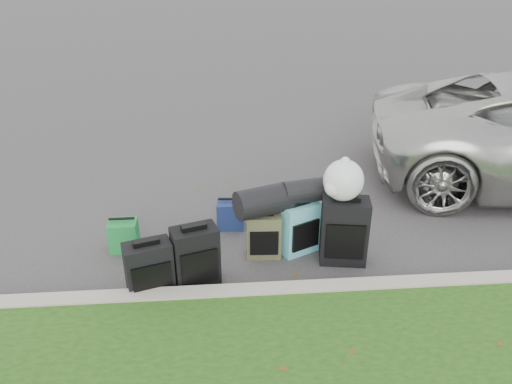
{
  "coord_description": "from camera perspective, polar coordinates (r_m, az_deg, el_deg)",
  "views": [
    {
      "loc": [
        -0.49,
        -4.74,
        3.03
      ],
      "look_at": [
        -0.1,
        0.2,
        0.55
      ],
      "focal_mm": 35.0,
      "sensor_mm": 36.0,
      "label": 1
    }
  ],
  "objects": [
    {
      "name": "ground",
      "position": [
        5.65,
        1.18,
        -5.87
      ],
      "size": [
        120.0,
        120.0,
        0.0
      ],
      "primitive_type": "plane",
      "color": "#383535",
      "rests_on": "ground"
    },
    {
      "name": "curb",
      "position": [
        4.79,
        2.38,
        -11.51
      ],
      "size": [
        120.0,
        0.18,
        0.15
      ],
      "primitive_type": "cube",
      "color": "#9E937F",
      "rests_on": "ground"
    },
    {
      "name": "suitcase_small_black",
      "position": [
        4.87,
        -12.12,
        -8.58
      ],
      "size": [
        0.49,
        0.36,
        0.55
      ],
      "primitive_type": "cube",
      "rotation": [
        0.0,
        0.0,
        0.31
      ],
      "color": "black",
      "rests_on": "ground"
    },
    {
      "name": "suitcase_large_black_left",
      "position": [
        4.9,
        -6.91,
        -7.35
      ],
      "size": [
        0.49,
        0.38,
        0.62
      ],
      "primitive_type": "cube",
      "rotation": [
        0.0,
        0.0,
        0.3
      ],
      "color": "black",
      "rests_on": "ground"
    },
    {
      "name": "suitcase_olive",
      "position": [
        5.32,
        0.89,
        -4.94
      ],
      "size": [
        0.37,
        0.24,
        0.5
      ],
      "primitive_type": "cube",
      "rotation": [
        0.0,
        0.0,
        -0.05
      ],
      "color": "#3A3B24",
      "rests_on": "ground"
    },
    {
      "name": "suitcase_teal",
      "position": [
        5.39,
        4.89,
        -4.09
      ],
      "size": [
        0.47,
        0.39,
        0.57
      ],
      "primitive_type": "cube",
      "rotation": [
        0.0,
        0.0,
        0.46
      ],
      "color": "teal",
      "rests_on": "ground"
    },
    {
      "name": "suitcase_large_black_right",
      "position": [
        5.26,
        10.04,
        -4.41
      ],
      "size": [
        0.52,
        0.36,
        0.72
      ],
      "primitive_type": "cube",
      "rotation": [
        0.0,
        0.0,
        -0.16
      ],
      "color": "black",
      "rests_on": "ground"
    },
    {
      "name": "tote_green",
      "position": [
        5.65,
        -14.86,
        -4.82
      ],
      "size": [
        0.3,
        0.24,
        0.34
      ],
      "primitive_type": "cube",
      "rotation": [
        0.0,
        0.0,
        0.01
      ],
      "color": "#1C8037",
      "rests_on": "ground"
    },
    {
      "name": "tote_navy",
      "position": [
        5.89,
        -2.93,
        -2.58
      ],
      "size": [
        0.33,
        0.27,
        0.33
      ],
      "primitive_type": "cube",
      "rotation": [
        0.0,
        0.0,
        -0.08
      ],
      "color": "navy",
      "rests_on": "ground"
    },
    {
      "name": "duffel_left",
      "position": [
        5.13,
        0.86,
        -1.06
      ],
      "size": [
        0.65,
        0.49,
        0.31
      ],
      "primitive_type": "cylinder",
      "rotation": [
        0.0,
        1.57,
        0.35
      ],
      "color": "black",
      "rests_on": "suitcase_olive"
    },
    {
      "name": "duffel_right",
      "position": [
        5.25,
        5.51,
        0.1
      ],
      "size": [
        0.49,
        0.34,
        0.25
      ],
      "primitive_type": "cylinder",
      "rotation": [
        0.0,
        1.57,
        0.21
      ],
      "color": "black",
      "rests_on": "suitcase_teal"
    },
    {
      "name": "trash_bag",
      "position": [
        5.03,
        9.98,
        1.32
      ],
      "size": [
        0.41,
        0.41,
        0.41
      ],
      "primitive_type": "sphere",
      "color": "white",
      "rests_on": "suitcase_large_black_right"
    }
  ]
}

